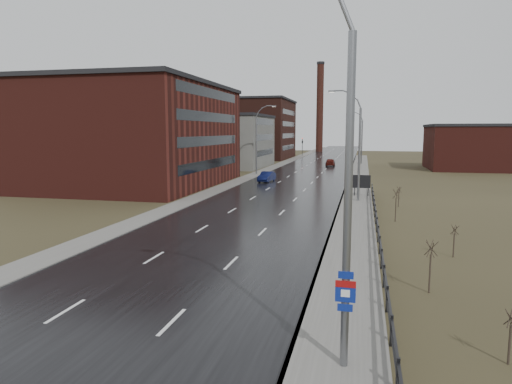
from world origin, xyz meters
The scene contains 25 objects.
ground centered at (0.00, 0.00, 0.00)m, with size 320.00×320.00×0.00m, color #2D2819.
road centered at (0.00, 60.00, 0.03)m, with size 14.00×300.00×0.06m, color black.
sidewalk_right centered at (8.60, 35.00, 0.09)m, with size 3.20×180.00×0.18m, color #595651.
curb_right centered at (7.08, 35.00, 0.09)m, with size 0.16×180.00×0.18m, color slate.
sidewalk_left centered at (-8.20, 60.00, 0.06)m, with size 2.40×260.00×0.12m, color #595651.
warehouse_near centered at (-20.99, 45.00, 6.76)m, with size 22.44×28.56×13.50m.
warehouse_mid centered at (-17.99, 78.00, 5.26)m, with size 16.32×20.40×10.50m.
warehouse_far centered at (-22.99, 108.00, 7.76)m, with size 26.52×24.48×15.50m.
building_right centered at (30.30, 82.00, 4.26)m, with size 18.36×16.32×8.50m.
smokestack centered at (-6.00, 150.00, 15.50)m, with size 2.70×2.70×30.70m.
streetlight_main centered at (8.47, 2.00, 6.06)m, with size 3.91×0.29×12.11m.
streetlight_right_mid centered at (8.50, 36.00, 5.84)m, with size 3.36×0.28×11.35m.
streetlight_left centered at (-7.70, 62.00, 5.84)m, with size 3.36×0.28×11.35m.
streetlight_right_far centered at (8.50, 90.00, 5.84)m, with size 3.36×0.28×11.35m.
guardrail centered at (10.30, 18.31, 0.71)m, with size 0.10×53.05×1.10m.
shrub_b centered at (13.81, 3.56, 0.94)m, with size 0.43×0.45×1.77m.
shrub_c centered at (12.27, 9.73, 1.28)m, with size 0.57×0.60×2.41m.
shrub_d centered at (14.44, 16.25, 1.00)m, with size 0.45×0.48×1.89m.
shrub_e centered at (11.85, 26.34, 1.40)m, with size 0.62×0.66×2.64m.
shrub_f centered at (12.62, 33.83, 1.05)m, with size 0.47×0.50×1.98m.
billboard centered at (9.10, 39.46, 1.67)m, with size 1.90×0.17×2.48m.
traffic_light_left centered at (-8.00, 120.00, 4.60)m, with size 0.58×2.73×5.30m.
traffic_light_right centered at (8.00, 120.00, 4.60)m, with size 0.58×2.73×5.30m.
car_near centered at (-4.14, 52.00, 0.71)m, with size 1.51×4.34×1.43m, color #0C1340.
car_far centered at (2.61, 83.71, 0.79)m, with size 1.86×4.61×1.57m, color #4A110C.
Camera 1 is at (9.19, -11.33, 7.26)m, focal length 32.00 mm.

